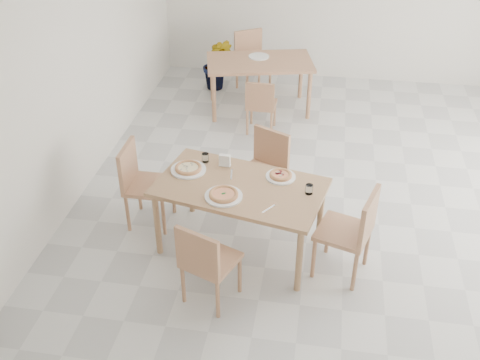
% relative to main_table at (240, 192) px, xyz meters
% --- Properties ---
extents(main_table, '(1.73, 1.20, 0.75)m').
position_rel_main_table_xyz_m(main_table, '(0.00, 0.00, 0.00)').
color(main_table, tan).
rests_on(main_table, ground).
extents(chair_south, '(0.55, 0.55, 0.86)m').
position_rel_main_table_xyz_m(chair_south, '(-0.17, -0.80, -0.17)').
color(chair_south, tan).
rests_on(chair_south, ground).
extents(chair_north, '(0.59, 0.59, 0.89)m').
position_rel_main_table_xyz_m(chair_north, '(0.15, 0.78, -0.16)').
color(chair_north, tan).
rests_on(chair_north, ground).
extents(chair_west, '(0.45, 0.45, 0.91)m').
position_rel_main_table_xyz_m(chair_west, '(-1.09, 0.27, -0.14)').
color(chair_west, tan).
rests_on(chair_west, ground).
extents(chair_east, '(0.58, 0.58, 0.93)m').
position_rel_main_table_xyz_m(chair_east, '(1.08, -0.22, -0.13)').
color(chair_east, tan).
rests_on(chair_east, ground).
extents(plate_margherita, '(0.35, 0.35, 0.02)m').
position_rel_main_table_xyz_m(plate_margherita, '(-0.12, -0.21, 0.09)').
color(plate_margherita, white).
rests_on(plate_margherita, main_table).
extents(plate_mushroom, '(0.35, 0.35, 0.02)m').
position_rel_main_table_xyz_m(plate_mushroom, '(-0.55, 0.18, 0.09)').
color(plate_mushroom, white).
rests_on(plate_mushroom, main_table).
extents(plate_pepperoni, '(0.29, 0.29, 0.02)m').
position_rel_main_table_xyz_m(plate_pepperoni, '(0.36, 0.20, 0.09)').
color(plate_pepperoni, white).
rests_on(plate_pepperoni, main_table).
extents(pizza_margherita, '(0.33, 0.33, 0.03)m').
position_rel_main_table_xyz_m(pizza_margherita, '(-0.12, -0.21, 0.11)').
color(pizza_margherita, '#F0AB71').
rests_on(pizza_margherita, plate_margherita).
extents(pizza_mushroom, '(0.29, 0.29, 0.03)m').
position_rel_main_table_xyz_m(pizza_mushroom, '(-0.55, 0.18, 0.11)').
color(pizza_mushroom, '#F0AB71').
rests_on(pizza_mushroom, plate_mushroom).
extents(pizza_pepperoni, '(0.28, 0.28, 0.03)m').
position_rel_main_table_xyz_m(pizza_pepperoni, '(0.36, 0.20, 0.11)').
color(pizza_pepperoni, '#F0AB71').
rests_on(pizza_pepperoni, plate_pepperoni).
extents(tumbler_a, '(0.07, 0.07, 0.09)m').
position_rel_main_table_xyz_m(tumbler_a, '(0.65, -0.02, 0.12)').
color(tumbler_a, white).
rests_on(tumbler_a, main_table).
extents(tumbler_b, '(0.07, 0.07, 0.09)m').
position_rel_main_table_xyz_m(tumbler_b, '(-0.41, 0.37, 0.12)').
color(tumbler_b, white).
rests_on(tumbler_b, main_table).
extents(napkin_holder, '(0.12, 0.06, 0.13)m').
position_rel_main_table_xyz_m(napkin_holder, '(-0.20, 0.31, 0.14)').
color(napkin_holder, silver).
rests_on(napkin_holder, main_table).
extents(fork_a, '(0.04, 0.19, 0.01)m').
position_rel_main_table_xyz_m(fork_a, '(-0.11, 0.17, 0.08)').
color(fork_a, silver).
rests_on(fork_a, main_table).
extents(fork_b, '(0.11, 0.14, 0.01)m').
position_rel_main_table_xyz_m(fork_b, '(0.31, -0.33, 0.08)').
color(fork_b, silver).
rests_on(fork_b, main_table).
extents(second_table, '(1.64, 1.17, 0.75)m').
position_rel_main_table_xyz_m(second_table, '(-0.24, 3.15, -0.01)').
color(second_table, tan).
rests_on(second_table, ground).
extents(chair_back_s, '(0.39, 0.39, 0.77)m').
position_rel_main_table_xyz_m(chair_back_s, '(-0.12, 2.42, -0.22)').
color(chair_back_s, tan).
rests_on(chair_back_s, ground).
extents(chair_back_n, '(0.63, 0.63, 0.92)m').
position_rel_main_table_xyz_m(chair_back_n, '(-0.46, 3.85, -0.14)').
color(chair_back_n, tan).
rests_on(chair_back_n, ground).
extents(plate_empty, '(0.29, 0.29, 0.02)m').
position_rel_main_table_xyz_m(plate_empty, '(-0.27, 3.29, 0.09)').
color(plate_empty, white).
rests_on(plate_empty, second_table).
extents(potted_plant, '(0.49, 0.41, 0.83)m').
position_rel_main_table_xyz_m(potted_plant, '(-0.98, 3.77, -0.26)').
color(potted_plant, '#25691F').
rests_on(potted_plant, ground).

